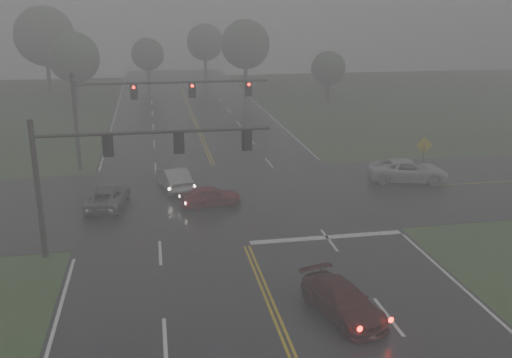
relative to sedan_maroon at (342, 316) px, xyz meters
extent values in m
cube|color=black|center=(-2.68, 13.54, 0.00)|extent=(18.00, 160.00, 0.02)
cube|color=black|center=(-2.68, 15.54, 0.00)|extent=(120.00, 14.00, 0.02)
cube|color=silver|center=(1.82, 7.94, 0.00)|extent=(8.50, 0.50, 0.01)
imported|color=#3C0A0C|center=(0.00, 0.00, 0.00)|extent=(2.99, 4.88, 1.32)
imported|color=maroon|center=(-3.87, 14.21, 0.00)|extent=(4.05, 2.26, 1.30)
imported|color=#979A9E|center=(-5.97, 18.15, 0.00)|extent=(2.45, 4.83, 1.52)
imported|color=#4D4F54|center=(-10.21, 15.16, 0.00)|extent=(2.87, 4.95, 1.30)
imported|color=silver|center=(10.64, 16.93, 0.00)|extent=(6.04, 3.80, 1.56)
cylinder|color=black|center=(-12.88, 8.19, 3.51)|extent=(0.27, 0.27, 7.01)
cylinder|color=black|center=(-12.88, 8.19, 6.23)|extent=(0.18, 0.18, 0.78)
cylinder|color=black|center=(-7.12, 8.19, 6.19)|extent=(11.52, 0.18, 0.18)
cube|color=black|center=(-9.42, 8.19, 5.60)|extent=(0.33, 0.27, 1.02)
cube|color=black|center=(-9.42, 8.35, 5.60)|extent=(0.54, 0.03, 1.22)
cube|color=black|center=(-5.97, 8.19, 5.60)|extent=(0.33, 0.27, 1.02)
cube|color=black|center=(-5.97, 8.35, 5.60)|extent=(0.54, 0.03, 1.22)
cube|color=black|center=(-2.51, 8.19, 5.60)|extent=(0.33, 0.27, 1.02)
cube|color=black|center=(-2.51, 8.35, 5.60)|extent=(0.54, 0.03, 1.22)
cylinder|color=black|center=(-12.88, 24.32, 3.70)|extent=(0.29, 0.29, 7.40)
cylinder|color=black|center=(-12.88, 24.32, 6.58)|extent=(0.19, 0.19, 0.82)
cylinder|color=black|center=(-5.55, 24.32, 6.53)|extent=(14.66, 0.19, 0.19)
cube|color=black|center=(-8.48, 24.32, 5.91)|extent=(0.35, 0.29, 1.08)
cube|color=black|center=(-8.48, 24.49, 5.91)|extent=(0.57, 0.03, 1.28)
cylinder|color=#FF0C05|center=(-8.48, 24.16, 6.25)|extent=(0.23, 0.06, 0.23)
cube|color=black|center=(-4.08, 24.32, 5.91)|extent=(0.35, 0.29, 1.08)
cube|color=black|center=(-4.08, 24.49, 5.91)|extent=(0.57, 0.03, 1.28)
cylinder|color=#FF0C05|center=(-4.08, 24.16, 6.25)|extent=(0.23, 0.06, 0.23)
cube|color=black|center=(0.31, 24.32, 5.91)|extent=(0.35, 0.29, 1.08)
cube|color=black|center=(0.31, 24.49, 5.91)|extent=(0.57, 0.03, 1.28)
cylinder|color=#FF0C05|center=(0.31, 24.16, 6.25)|extent=(0.23, 0.06, 0.23)
cylinder|color=black|center=(12.33, 18.08, 1.16)|extent=(0.08, 0.08, 2.33)
cube|color=#C5AB0B|center=(12.33, 18.12, 2.33)|extent=(1.22, 0.19, 1.22)
cylinder|color=#2D251D|center=(-16.26, 54.07, 1.75)|extent=(0.55, 0.55, 3.49)
sphere|color=#384B32|center=(-16.26, 54.07, 6.02)|extent=(6.21, 6.21, 6.21)
cylinder|color=#2D251D|center=(6.41, 62.67, 1.97)|extent=(0.53, 0.53, 3.95)
sphere|color=#384B32|center=(6.41, 62.67, 6.80)|extent=(7.02, 7.02, 7.02)
cylinder|color=#2D251D|center=(-7.43, 71.70, 1.41)|extent=(0.51, 0.51, 2.82)
sphere|color=#384B32|center=(-7.43, 71.70, 4.86)|extent=(5.01, 5.01, 5.01)
cylinder|color=#2D251D|center=(15.51, 51.98, 1.26)|extent=(0.53, 0.53, 2.52)
sphere|color=#384B32|center=(15.51, 51.98, 4.33)|extent=(4.47, 4.47, 4.47)
cylinder|color=#2D251D|center=(-21.40, 66.09, 2.33)|extent=(0.53, 0.53, 4.65)
sphere|color=#384B32|center=(-21.40, 66.09, 8.01)|extent=(8.27, 8.27, 8.27)
cylinder|color=#2D251D|center=(2.32, 79.98, 1.77)|extent=(0.60, 0.60, 3.53)
sphere|color=#384B32|center=(2.32, 79.98, 6.09)|extent=(6.28, 6.28, 6.28)
camera|label=1|loc=(-7.20, -19.67, 12.16)|focal=40.00mm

